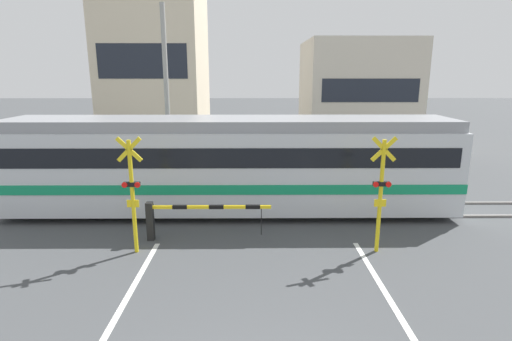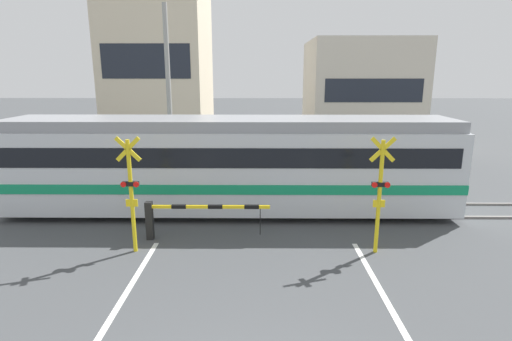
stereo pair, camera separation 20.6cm
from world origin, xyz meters
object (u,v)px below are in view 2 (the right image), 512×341
at_px(crossing_signal_right, 380,190).
at_px(crossing_barrier_near, 179,214).
at_px(crossing_barrier_far, 310,173).
at_px(pedestrian, 273,159).
at_px(commuter_train, 231,162).
at_px(crossing_signal_left, 131,190).

bearing_deg(crossing_signal_right, crossing_barrier_near, 171.49).
height_order(crossing_barrier_far, crossing_signal_right, crossing_signal_right).
bearing_deg(pedestrian, crossing_signal_right, -71.68).
bearing_deg(crossing_barrier_near, crossing_signal_right, -8.51).
xyz_separation_m(crossing_barrier_near, crossing_signal_right, (5.56, -0.83, 0.99)).
height_order(commuter_train, crossing_barrier_near, commuter_train).
bearing_deg(pedestrian, crossing_barrier_near, -113.13).
bearing_deg(crossing_barrier_far, crossing_signal_right, -79.65).
relative_size(commuter_train, crossing_signal_right, 4.77).
xyz_separation_m(commuter_train, crossing_signal_left, (-2.43, -3.39, -0.01)).
xyz_separation_m(commuter_train, crossing_signal_right, (4.22, -3.39, -0.01)).
bearing_deg(crossing_barrier_near, pedestrian, 66.87).
bearing_deg(commuter_train, crossing_signal_left, -125.67).
relative_size(crossing_barrier_near, crossing_signal_left, 1.13).
bearing_deg(crossing_signal_left, crossing_barrier_near, 37.39).
bearing_deg(commuter_train, crossing_signal_right, -38.71).
bearing_deg(crossing_signal_right, commuter_train, 141.29).
bearing_deg(commuter_train, pedestrian, 69.67).
distance_m(crossing_signal_left, crossing_signal_right, 6.65).
height_order(crossing_barrier_near, crossing_barrier_far, same).
xyz_separation_m(commuter_train, crossing_barrier_far, (3.13, 2.58, -0.99)).
bearing_deg(crossing_signal_right, pedestrian, 108.32).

